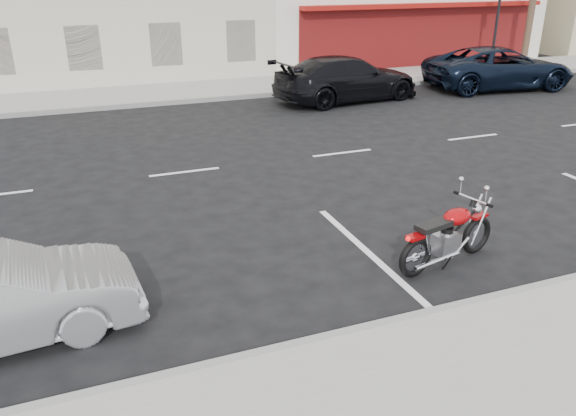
% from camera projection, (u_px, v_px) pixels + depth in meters
% --- Properties ---
extents(ground, '(120.00, 120.00, 0.00)m').
position_uv_depth(ground, '(267.00, 162.00, 13.46)').
color(ground, black).
rests_on(ground, ground).
extents(sidewalk_far, '(80.00, 3.40, 0.15)m').
position_uv_depth(sidewalk_far, '(46.00, 102.00, 19.23)').
color(sidewalk_far, gray).
rests_on(sidewalk_far, ground).
extents(curb_near, '(80.00, 0.12, 0.16)m').
position_uv_depth(curb_near, '(32.00, 411.00, 5.77)').
color(curb_near, gray).
rests_on(curb_near, ground).
extents(curb_far, '(80.00, 0.12, 0.16)m').
position_uv_depth(curb_far, '(46.00, 112.00, 17.77)').
color(curb_far, gray).
rests_on(curb_far, ground).
extents(traffic_light, '(0.26, 0.30, 3.80)m').
position_uv_depth(traffic_light, '(499.00, 12.00, 24.08)').
color(traffic_light, black).
rests_on(traffic_light, sidewalk_far).
extents(fire_hydrant, '(0.20, 0.20, 0.72)m').
position_uv_depth(fire_hydrant, '(462.00, 62.00, 24.53)').
color(fire_hydrant, beige).
rests_on(fire_hydrant, sidewalk_far).
extents(motorcycle, '(1.99, 0.78, 1.01)m').
position_uv_depth(motorcycle, '(478.00, 226.00, 9.01)').
color(motorcycle, black).
rests_on(motorcycle, ground).
extents(suv_far, '(5.93, 3.27, 1.57)m').
position_uv_depth(suv_far, '(499.00, 68.00, 21.42)').
color(suv_far, black).
rests_on(suv_far, ground).
extents(car_far, '(5.53, 2.83, 1.53)m').
position_uv_depth(car_far, '(347.00, 79.00, 19.44)').
color(car_far, black).
rests_on(car_far, ground).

